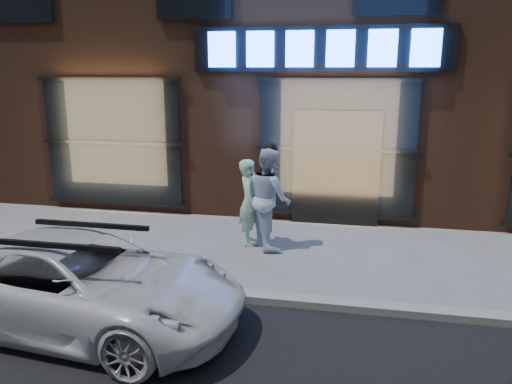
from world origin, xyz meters
TOP-DOWN VIEW (x-y plane):
  - ground at (0.00, 0.00)m, footprint 90.00×90.00m
  - curb at (0.00, 0.00)m, footprint 60.00×0.25m
  - man_bowtie at (-1.51, 2.35)m, footprint 0.50×0.66m
  - man_cap at (-1.11, 2.28)m, footprint 1.07×1.14m
  - white_suv at (-2.97, -1.10)m, footprint 4.41×2.35m

SIDE VIEW (x-z plane):
  - ground at x=0.00m, z-range 0.00..0.00m
  - curb at x=0.00m, z-range 0.00..0.12m
  - white_suv at x=-2.97m, z-range 0.00..1.18m
  - man_bowtie at x=-1.51m, z-range 0.00..1.62m
  - man_cap at x=-1.11m, z-range 0.00..1.86m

